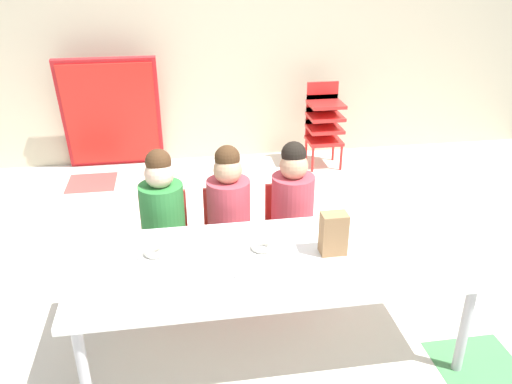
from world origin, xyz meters
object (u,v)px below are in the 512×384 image
(seated_child_middle_seat, at_px, (228,204))
(paper_plate_near_edge, at_px, (155,255))
(craft_table, at_px, (272,265))
(kid_chair_red_stack, at_px, (324,120))
(paper_bag_brown, at_px, (334,234))
(seated_child_near_camera, at_px, (162,208))
(seated_child_far_right, at_px, (292,199))
(paper_plate_center_table, at_px, (251,271))
(folded_activity_table, at_px, (111,114))
(donut_powdered_loose, at_px, (262,246))
(donut_powdered_on_plate, at_px, (155,251))

(seated_child_middle_seat, distance_m, paper_plate_near_edge, 0.67)
(craft_table, xyz_separation_m, kid_chair_red_stack, (0.97, 2.46, -0.05))
(paper_bag_brown, bearing_deg, seated_child_middle_seat, 126.54)
(craft_table, bearing_deg, seated_child_middle_seat, 103.34)
(seated_child_near_camera, relative_size, seated_child_far_right, 1.00)
(seated_child_near_camera, xyz_separation_m, paper_plate_center_table, (0.42, -0.73, -0.00))
(folded_activity_table, distance_m, paper_plate_center_table, 2.94)
(seated_child_near_camera, xyz_separation_m, folded_activity_table, (-0.47, 2.07, -0.02))
(seated_child_far_right, bearing_deg, folded_activity_table, 121.39)
(craft_table, relative_size, seated_child_middle_seat, 2.15)
(seated_child_far_right, distance_m, paper_bag_brown, 0.63)
(seated_child_far_right, distance_m, paper_plate_near_edge, 0.97)
(seated_child_far_right, relative_size, paper_plate_near_edge, 5.10)
(paper_plate_center_table, bearing_deg, folded_activity_table, 107.69)
(paper_bag_brown, height_order, donut_powdered_loose, paper_bag_brown)
(seated_child_near_camera, xyz_separation_m, kid_chair_red_stack, (1.52, 1.84, -0.10))
(seated_child_near_camera, height_order, seated_child_far_right, same)
(craft_table, xyz_separation_m, donut_powdered_loose, (-0.03, 0.09, 0.06))
(paper_plate_center_table, bearing_deg, craft_table, 41.45)
(craft_table, xyz_separation_m, donut_powdered_on_plate, (-0.57, 0.11, 0.07))
(craft_table, distance_m, paper_plate_near_edge, 0.59)
(craft_table, xyz_separation_m, folded_activity_table, (-1.02, 2.69, 0.03))
(seated_child_near_camera, distance_m, donut_powdered_on_plate, 0.51)
(paper_plate_center_table, height_order, donut_powdered_loose, donut_powdered_loose)
(donut_powdered_loose, bearing_deg, seated_child_middle_seat, 102.24)
(seated_child_far_right, relative_size, paper_bag_brown, 4.17)
(seated_child_far_right, height_order, paper_bag_brown, seated_child_far_right)
(folded_activity_table, xyz_separation_m, paper_plate_center_table, (0.89, -2.80, 0.01))
(kid_chair_red_stack, height_order, paper_plate_near_edge, kid_chair_red_stack)
(seated_child_near_camera, distance_m, folded_activity_table, 2.12)
(seated_child_far_right, bearing_deg, kid_chair_red_stack, 68.45)
(seated_child_near_camera, xyz_separation_m, paper_bag_brown, (0.86, -0.62, 0.10))
(donut_powdered_loose, bearing_deg, paper_plate_center_table, -114.49)
(donut_powdered_on_plate, height_order, donut_powdered_loose, donut_powdered_on_plate)
(seated_child_far_right, height_order, paper_plate_center_table, seated_child_far_right)
(craft_table, relative_size, seated_child_near_camera, 2.15)
(folded_activity_table, distance_m, donut_powdered_on_plate, 2.62)
(craft_table, distance_m, seated_child_middle_seat, 0.64)
(seated_child_near_camera, xyz_separation_m, donut_powdered_loose, (0.51, -0.53, 0.01))
(kid_chair_red_stack, distance_m, paper_plate_center_table, 2.80)
(donut_powdered_on_plate, bearing_deg, paper_plate_near_edge, 0.00)
(seated_child_near_camera, distance_m, paper_plate_near_edge, 0.51)
(seated_child_middle_seat, height_order, kid_chair_red_stack, seated_child_middle_seat)
(paper_plate_near_edge, bearing_deg, seated_child_middle_seat, 50.19)
(donut_powdered_on_plate, bearing_deg, paper_bag_brown, -7.08)
(seated_child_far_right, bearing_deg, donut_powdered_on_plate, -148.04)
(donut_powdered_loose, bearing_deg, paper_bag_brown, -14.57)
(seated_child_far_right, bearing_deg, paper_plate_near_edge, -148.04)
(paper_bag_brown, relative_size, paper_plate_near_edge, 1.22)
(seated_child_middle_seat, height_order, folded_activity_table, folded_activity_table)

